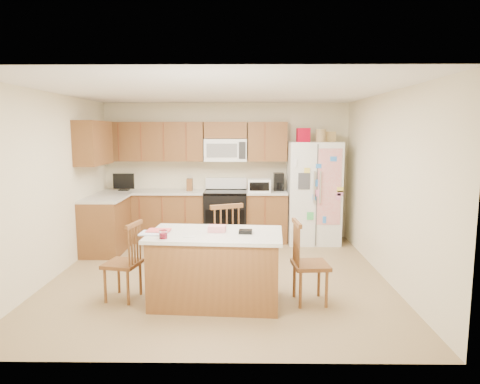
{
  "coord_description": "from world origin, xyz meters",
  "views": [
    {
      "loc": [
        0.35,
        -5.69,
        1.98
      ],
      "look_at": [
        0.28,
        0.35,
        1.12
      ],
      "focal_mm": 32.0,
      "sensor_mm": 36.0,
      "label": 1
    }
  ],
  "objects_px": {
    "stove": "(226,215)",
    "refrigerator": "(313,191)",
    "windsor_chair_left": "(124,263)",
    "windsor_chair_right": "(308,264)",
    "windsor_chair_back": "(223,245)",
    "island": "(216,267)"
  },
  "relations": [
    {
      "from": "stove",
      "to": "island",
      "type": "bearing_deg",
      "value": -89.76
    },
    {
      "from": "stove",
      "to": "windsor_chair_back",
      "type": "relative_size",
      "value": 1.06
    },
    {
      "from": "refrigerator",
      "to": "windsor_chair_back",
      "type": "xyz_separation_m",
      "value": [
        -1.51,
        -2.09,
        -0.42
      ]
    },
    {
      "from": "refrigerator",
      "to": "windsor_chair_right",
      "type": "bearing_deg",
      "value": -99.89
    },
    {
      "from": "stove",
      "to": "windsor_chair_right",
      "type": "xyz_separation_m",
      "value": [
        1.09,
        -2.84,
        -0.01
      ]
    },
    {
      "from": "stove",
      "to": "windsor_chair_left",
      "type": "xyz_separation_m",
      "value": [
        -1.07,
        -2.77,
        -0.03
      ]
    },
    {
      "from": "windsor_chair_back",
      "to": "windsor_chair_right",
      "type": "xyz_separation_m",
      "value": [
        1.03,
        -0.69,
        -0.04
      ]
    },
    {
      "from": "stove",
      "to": "refrigerator",
      "type": "height_order",
      "value": "refrigerator"
    },
    {
      "from": "windsor_chair_left",
      "to": "island",
      "type": "bearing_deg",
      "value": -4.28
    },
    {
      "from": "windsor_chair_right",
      "to": "refrigerator",
      "type": "bearing_deg",
      "value": 80.11
    },
    {
      "from": "island",
      "to": "windsor_chair_left",
      "type": "relative_size",
      "value": 1.76
    },
    {
      "from": "windsor_chair_left",
      "to": "windsor_chair_right",
      "type": "relative_size",
      "value": 0.96
    },
    {
      "from": "stove",
      "to": "windsor_chair_back",
      "type": "xyz_separation_m",
      "value": [
        0.06,
        -2.15,
        0.03
      ]
    },
    {
      "from": "refrigerator",
      "to": "windsor_chair_left",
      "type": "height_order",
      "value": "refrigerator"
    },
    {
      "from": "stove",
      "to": "windsor_chair_left",
      "type": "distance_m",
      "value": 2.97
    },
    {
      "from": "island",
      "to": "windsor_chair_left",
      "type": "height_order",
      "value": "windsor_chair_left"
    },
    {
      "from": "refrigerator",
      "to": "windsor_chair_left",
      "type": "relative_size",
      "value": 2.18
    },
    {
      "from": "refrigerator",
      "to": "windsor_chair_left",
      "type": "distance_m",
      "value": 3.81
    },
    {
      "from": "stove",
      "to": "refrigerator",
      "type": "xyz_separation_m",
      "value": [
        1.57,
        -0.06,
        0.45
      ]
    },
    {
      "from": "refrigerator",
      "to": "stove",
      "type": "bearing_deg",
      "value": 177.7
    },
    {
      "from": "windsor_chair_left",
      "to": "windsor_chair_right",
      "type": "distance_m",
      "value": 2.16
    },
    {
      "from": "windsor_chair_right",
      "to": "windsor_chair_left",
      "type": "bearing_deg",
      "value": 178.08
    }
  ]
}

